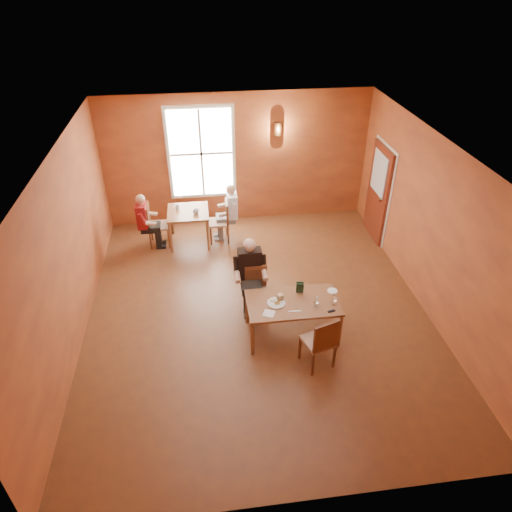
{
  "coord_description": "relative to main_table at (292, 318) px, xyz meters",
  "views": [
    {
      "loc": [
        -0.85,
        -6.28,
        5.41
      ],
      "look_at": [
        0.0,
        0.2,
        1.05
      ],
      "focal_mm": 32.0,
      "sensor_mm": 36.0,
      "label": 1
    }
  ],
  "objects": [
    {
      "name": "ground",
      "position": [
        -0.49,
        0.69,
        -0.35
      ],
      "size": [
        6.0,
        7.0,
        0.01
      ],
      "primitive_type": "cube",
      "color": "brown",
      "rests_on": "ground"
    },
    {
      "name": "wall_back",
      "position": [
        -0.49,
        4.19,
        1.15
      ],
      "size": [
        6.0,
        0.04,
        3.0
      ],
      "primitive_type": "cube",
      "color": "brown",
      "rests_on": "ground"
    },
    {
      "name": "wall_front",
      "position": [
        -0.49,
        -2.81,
        1.15
      ],
      "size": [
        6.0,
        0.04,
        3.0
      ],
      "primitive_type": "cube",
      "color": "brown",
      "rests_on": "ground"
    },
    {
      "name": "wall_left",
      "position": [
        -3.49,
        0.69,
        1.15
      ],
      "size": [
        0.04,
        7.0,
        3.0
      ],
      "primitive_type": "cube",
      "color": "brown",
      "rests_on": "ground"
    },
    {
      "name": "wall_right",
      "position": [
        2.51,
        0.69,
        1.15
      ],
      "size": [
        0.04,
        7.0,
        3.0
      ],
      "primitive_type": "cube",
      "color": "brown",
      "rests_on": "ground"
    },
    {
      "name": "ceiling",
      "position": [
        -0.49,
        0.69,
        2.65
      ],
      "size": [
        6.0,
        7.0,
        0.04
      ],
      "primitive_type": "cube",
      "color": "white",
      "rests_on": "wall_back"
    },
    {
      "name": "window",
      "position": [
        -1.29,
        4.14,
        1.35
      ],
      "size": [
        1.36,
        0.1,
        1.96
      ],
      "primitive_type": "cube",
      "color": "white",
      "rests_on": "wall_back"
    },
    {
      "name": "door",
      "position": [
        2.45,
        2.99,
        0.7
      ],
      "size": [
        0.12,
        1.04,
        2.1
      ],
      "primitive_type": "cube",
      "color": "maroon",
      "rests_on": "ground"
    },
    {
      "name": "wall_sconce",
      "position": [
        0.41,
        4.09,
        1.85
      ],
      "size": [
        0.16,
        0.16,
        0.28
      ],
      "primitive_type": "cylinder",
      "color": "brown",
      "rests_on": "wall_back"
    },
    {
      "name": "main_table",
      "position": [
        0.0,
        0.0,
        0.0
      ],
      "size": [
        1.5,
        0.84,
        0.7
      ],
      "primitive_type": null,
      "color": "brown",
      "rests_on": "ground"
    },
    {
      "name": "chair_diner_main",
      "position": [
        -0.5,
        0.65,
        0.09
      ],
      "size": [
        0.39,
        0.39,
        0.88
      ],
      "primitive_type": null,
      "rotation": [
        0.0,
        0.0,
        3.14
      ],
      "color": "brown",
      "rests_on": "ground"
    },
    {
      "name": "diner_main",
      "position": [
        -0.5,
        0.62,
        0.32
      ],
      "size": [
        0.54,
        0.54,
        1.34
      ],
      "primitive_type": null,
      "rotation": [
        0.0,
        0.0,
        3.14
      ],
      "color": "#3C281B",
      "rests_on": "ground"
    },
    {
      "name": "chair_empty",
      "position": [
        0.26,
        -0.69,
        0.13
      ],
      "size": [
        0.54,
        0.54,
        0.96
      ],
      "primitive_type": null,
      "rotation": [
        0.0,
        0.0,
        0.32
      ],
      "color": "#593115",
      "rests_on": "ground"
    },
    {
      "name": "plate_food",
      "position": [
        -0.28,
        -0.01,
        0.37
      ],
      "size": [
        0.3,
        0.3,
        0.04
      ],
      "primitive_type": "cylinder",
      "rotation": [
        0.0,
        0.0,
        0.0
      ],
      "color": "silver",
      "rests_on": "main_table"
    },
    {
      "name": "sandwich",
      "position": [
        -0.2,
        0.06,
        0.4
      ],
      "size": [
        0.1,
        0.1,
        0.1
      ],
      "primitive_type": "cube",
      "rotation": [
        0.0,
        0.0,
        0.31
      ],
      "color": "tan",
      "rests_on": "main_table"
    },
    {
      "name": "goblet_b",
      "position": [
        0.63,
        -0.15,
        0.45
      ],
      "size": [
        0.09,
        0.09,
        0.19
      ],
      "primitive_type": null,
      "rotation": [
        0.0,
        0.0,
        -0.26
      ],
      "color": "white",
      "rests_on": "main_table"
    },
    {
      "name": "goblet_c",
      "position": [
        0.34,
        -0.16,
        0.45
      ],
      "size": [
        0.08,
        0.08,
        0.19
      ],
      "primitive_type": null,
      "rotation": [
        0.0,
        0.0,
        0.05
      ],
      "color": "white",
      "rests_on": "main_table"
    },
    {
      "name": "menu_stand",
      "position": [
        0.16,
        0.23,
        0.45
      ],
      "size": [
        0.13,
        0.08,
        0.2
      ],
      "primitive_type": "cube",
      "rotation": [
        0.0,
        0.0,
        -0.17
      ],
      "color": "#193320",
      "rests_on": "main_table"
    },
    {
      "name": "knife",
      "position": [
        -0.02,
        -0.23,
        0.35
      ],
      "size": [
        0.19,
        0.03,
        0.0
      ],
      "primitive_type": "cube",
      "rotation": [
        0.0,
        0.0,
        -0.06
      ],
      "color": "silver",
      "rests_on": "main_table"
    },
    {
      "name": "napkin",
      "position": [
        -0.43,
        -0.23,
        0.35
      ],
      "size": [
        0.23,
        0.23,
        0.01
      ],
      "primitive_type": "cube",
      "rotation": [
        0.0,
        0.0,
        -0.4
      ],
      "color": "white",
      "rests_on": "main_table"
    },
    {
      "name": "side_plate",
      "position": [
        0.71,
        0.19,
        0.36
      ],
      "size": [
        0.17,
        0.17,
        0.01
      ],
      "primitive_type": "cylinder",
      "rotation": [
        0.0,
        0.0,
        0.02
      ],
      "color": "white",
      "rests_on": "main_table"
    },
    {
      "name": "sunglasses",
      "position": [
        0.56,
        -0.31,
        0.36
      ],
      "size": [
        0.13,
        0.07,
        0.02
      ],
      "primitive_type": "cube",
      "rotation": [
        0.0,
        0.0,
        0.24
      ],
      "color": "black",
      "rests_on": "main_table"
    },
    {
      "name": "second_table",
      "position": [
        -1.67,
        3.22,
        0.03
      ],
      "size": [
        0.87,
        0.87,
        0.77
      ],
      "primitive_type": null,
      "color": "brown",
      "rests_on": "ground"
    },
    {
      "name": "chair_diner_white",
      "position": [
        -1.02,
        3.22,
        0.12
      ],
      "size": [
        0.42,
        0.42,
        0.95
      ],
      "primitive_type": null,
      "rotation": [
        0.0,
        0.0,
        1.57
      ],
      "color": "#43270E",
      "rests_on": "ground"
    },
    {
      "name": "diner_white",
      "position": [
        -0.99,
        3.22,
        0.27
      ],
      "size": [
        0.5,
        0.5,
        1.25
      ],
      "primitive_type": null,
      "rotation": [
        0.0,
        0.0,
        1.57
      ],
      "color": "silver",
      "rests_on": "ground"
    },
    {
      "name": "chair_diner_maroon",
      "position": [
        -2.32,
        3.22,
        0.14
      ],
      "size": [
        0.43,
        0.43,
        0.97
      ],
      "primitive_type": null,
      "rotation": [
        0.0,
        0.0,
        -1.57
      ],
      "color": "#3E230F",
      "rests_on": "ground"
    },
    {
      "name": "diner_maroon",
      "position": [
        -2.35,
        3.22,
        0.26
      ],
      "size": [
        0.49,
        0.49,
        1.22
      ],
      "primitive_type": null,
      "rotation": [
        0.0,
        0.0,
        -1.57
      ],
      "color": "maroon",
      "rests_on": "ground"
    },
    {
      "name": "cup_a",
      "position": [
        -1.49,
        3.08,
        0.47
      ],
      "size": [
        0.16,
        0.16,
        0.1
      ],
      "primitive_type": "imported",
      "rotation": [
        0.0,
        0.0,
        0.3
      ],
      "color": "white",
      "rests_on": "second_table"
    },
    {
      "name": "cup_b",
      "position": [
        -1.88,
        3.33,
        0.47
      ],
      "size": [
        0.13,
        0.13,
        0.09
      ],
      "primitive_type": "imported",
      "rotation": [
        0.0,
        0.0,
        -0.33
      ],
      "color": "silver",
      "rests_on": "second_table"
    }
  ]
}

